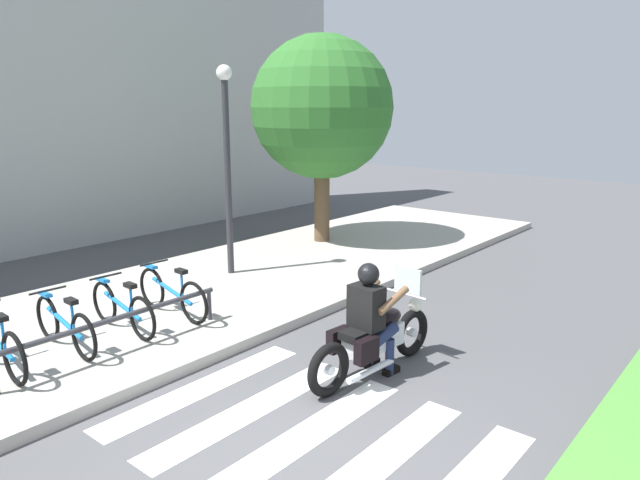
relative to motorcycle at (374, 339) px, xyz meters
The scene contains 14 objects.
ground_plane 2.05m from the motorcycle, behind, with size 48.00×48.00×0.00m, color #4C4C4F.
sidewalk 4.42m from the motorcycle, 116.71° to the left, with size 24.00×4.40×0.15m, color #A8A399.
crosswalk_stripe_1 1.96m from the motorcycle, 145.75° to the right, with size 2.80×0.40×0.01m, color white.
crosswalk_stripe_2 1.67m from the motorcycle, behind, with size 2.80×0.40×0.01m, color white.
crosswalk_stripe_3 1.72m from the motorcycle, 161.61° to the left, with size 2.80×0.40×0.01m, color white.
crosswalk_stripe_4 2.11m from the motorcycle, 140.00° to the left, with size 2.80×0.40×0.01m, color white.
motorcycle is the anchor object (origin of this frame).
rider 0.37m from the motorcycle, behind, with size 0.66×0.58×1.44m.
bicycle_1 3.95m from the motorcycle, 124.48° to the left, with size 0.48×1.61×0.75m.
bicycle_2 3.55m from the motorcycle, 113.41° to the left, with size 0.48×1.61×0.75m.
bicycle_3 3.31m from the motorcycle, 100.15° to the left, with size 0.48×1.71×0.77m.
bike_rack 3.26m from the motorcycle, 124.01° to the left, with size 3.08×0.07×0.49m.
street_lamp 5.00m from the motorcycle, 70.41° to the left, with size 0.28×0.28×3.94m.
tree_near_rack 7.23m from the motorcycle, 45.06° to the left, with size 3.19×3.19×4.79m.
Camera 1 is at (-3.55, -3.46, 3.23)m, focal length 32.69 mm.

